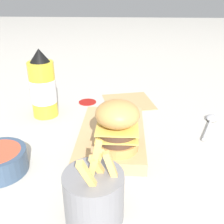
{
  "coord_description": "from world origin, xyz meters",
  "views": [
    {
      "loc": [
        0.56,
        0.05,
        0.35
      ],
      "look_at": [
        -0.01,
        0.02,
        0.08
      ],
      "focal_mm": 42.0,
      "sensor_mm": 36.0,
      "label": 1
    }
  ],
  "objects": [
    {
      "name": "ketchup_bottle",
      "position": [
        -0.14,
        -0.19,
        0.09
      ],
      "size": [
        0.08,
        0.08,
        0.2
      ],
      "color": "yellow",
      "rests_on": "ground_plane"
    },
    {
      "name": "ketchup_puddle",
      "position": [
        -0.25,
        -0.08,
        0.0
      ],
      "size": [
        0.06,
        0.06,
        0.0
      ],
      "color": "#9E140F",
      "rests_on": "ground_plane"
    },
    {
      "name": "ground_plane",
      "position": [
        0.0,
        0.0,
        0.0
      ],
      "size": [
        6.0,
        6.0,
        0.0
      ],
      "primitive_type": "plane",
      "color": "#B7B2A8"
    },
    {
      "name": "spoon",
      "position": [
        -0.12,
        0.29,
        0.01
      ],
      "size": [
        0.15,
        0.08,
        0.01
      ],
      "rotation": [
        0.0,
        0.0,
        2.72
      ],
      "color": "#B2B2B7",
      "rests_on": "ground_plane"
    },
    {
      "name": "fries_basket",
      "position": [
        0.24,
        0.0,
        0.05
      ],
      "size": [
        0.1,
        0.1,
        0.15
      ],
      "color": "slate",
      "rests_on": "ground_plane"
    },
    {
      "name": "serving_board",
      "position": [
        -0.01,
        0.02,
        0.01
      ],
      "size": [
        0.28,
        0.16,
        0.03
      ],
      "color": "tan",
      "rests_on": "ground_plane"
    },
    {
      "name": "parchment_square",
      "position": [
        -0.26,
        0.06,
        0.0
      ],
      "size": [
        0.19,
        0.19,
        0.0
      ],
      "color": "tan",
      "rests_on": "ground_plane"
    },
    {
      "name": "burger",
      "position": [
        0.07,
        0.03,
        0.09
      ],
      "size": [
        0.09,
        0.09,
        0.11
      ],
      "color": "tan",
      "rests_on": "serving_board"
    }
  ]
}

